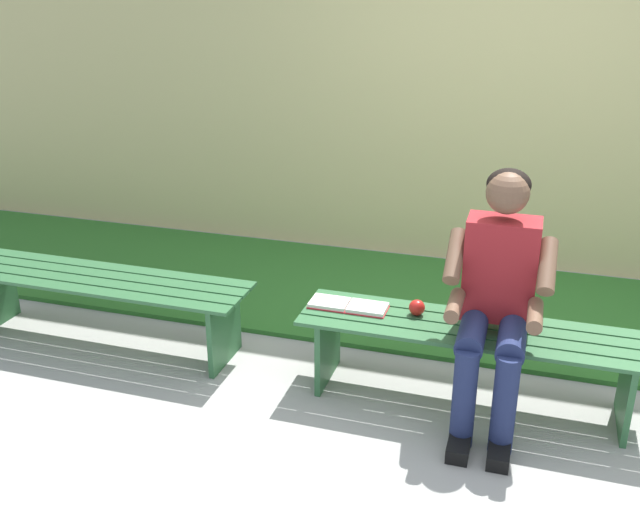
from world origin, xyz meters
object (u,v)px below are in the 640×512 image
(bench_near, at_px, (471,345))
(book_open, at_px, (348,306))
(bench_far, at_px, (101,292))
(person_seated, at_px, (497,293))
(apple, at_px, (417,307))

(bench_near, relative_size, book_open, 4.20)
(bench_far, distance_m, person_seated, 2.26)
(bench_near, bearing_deg, book_open, -3.20)
(bench_far, xyz_separation_m, person_seated, (-2.23, 0.10, 0.34))
(person_seated, bearing_deg, book_open, -10.15)
(bench_far, xyz_separation_m, book_open, (-1.48, -0.04, 0.11))
(bench_near, bearing_deg, person_seated, 137.12)
(apple, bearing_deg, book_open, 3.04)
(apple, height_order, book_open, apple)
(bench_far, height_order, person_seated, person_seated)
(person_seated, distance_m, book_open, 0.80)
(book_open, bearing_deg, apple, -176.64)
(bench_near, distance_m, bench_far, 2.13)
(bench_near, distance_m, book_open, 0.66)
(bench_far, relative_size, book_open, 4.35)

